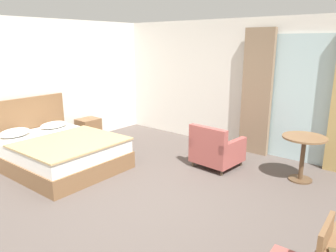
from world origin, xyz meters
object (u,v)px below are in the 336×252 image
Objects in this scene: nightstand at (89,130)px; armchair_by_window at (216,150)px; round_cafe_table at (303,148)px; bed at (58,151)px.

nightstand is 0.65× the size of armchair_by_window.
round_cafe_table is at bearing 10.85° from nightstand.
round_cafe_table is (4.42, 0.85, 0.29)m from nightstand.
bed is 2.98× the size of round_cafe_table.
round_cafe_table is at bearing 31.38° from bed.
nightstand is (-0.87, 1.32, -0.04)m from bed.
bed is 2.81× the size of armchair_by_window.
round_cafe_table reaches higher than nightstand.
bed is 1.58m from nightstand.
bed is at bearing -140.82° from armchair_by_window.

